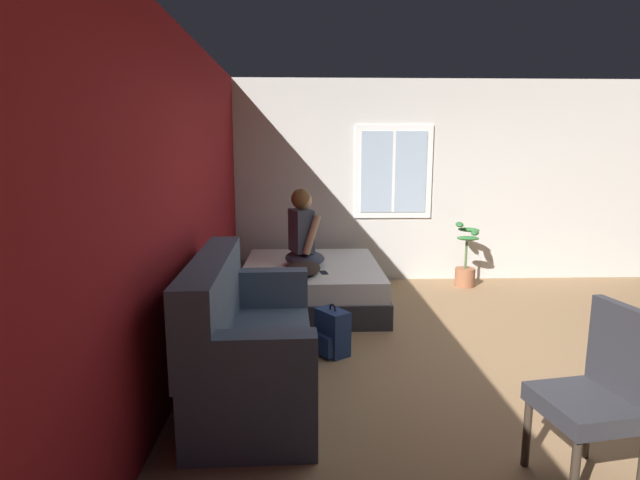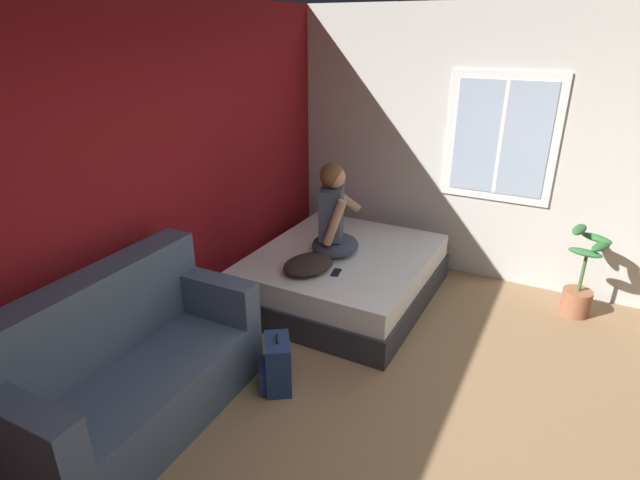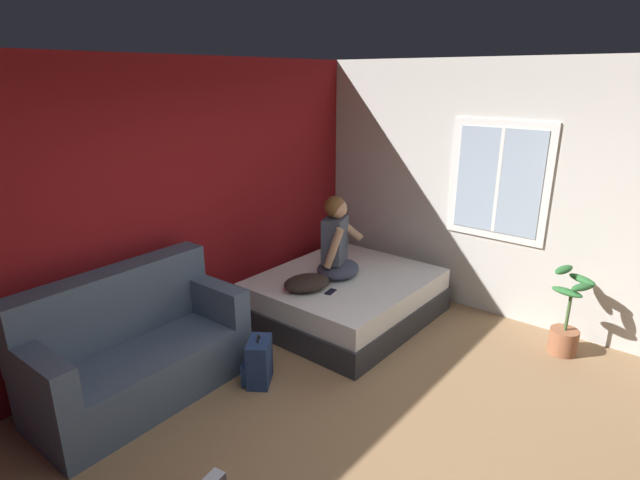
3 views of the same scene
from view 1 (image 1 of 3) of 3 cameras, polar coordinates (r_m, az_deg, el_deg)
The scene contains 11 objects.
ground_plane at distance 4.55m, azimuth 19.58°, elevation -13.37°, with size 40.00×40.00×0.00m, color #93704C.
wall_back_accent at distance 4.01m, azimuth -16.38°, elevation 3.73°, with size 10.71×0.16×2.70m, color maroon.
wall_side_with_window at distance 7.00m, azimuth 11.44°, elevation 6.57°, with size 0.19×6.47×2.70m.
bed at distance 5.82m, azimuth -0.99°, elevation -5.11°, with size 1.85×1.59×0.48m.
couch at distance 3.72m, azimuth -8.55°, elevation -11.72°, with size 1.72×0.87×1.04m.
side_chair at distance 3.11m, azimuth 29.28°, elevation -14.74°, with size 0.53×0.53×0.98m.
person_seated at distance 5.64m, azimuth -1.95°, elevation 0.64°, with size 0.64×0.59×0.88m.
backpack at distance 4.45m, azimuth 1.33°, elevation -10.59°, with size 0.35×0.34×0.46m.
throw_pillow at distance 5.23m, azimuth -2.00°, elevation -3.31°, with size 0.48×0.36×0.14m, color #2D231E.
cell_phone at distance 5.34m, azimuth 0.43°, elevation -3.74°, with size 0.07×0.14×0.01m, color black.
potted_plant at distance 6.84m, azimuth 16.31°, elevation -2.62°, with size 0.39×0.37×0.85m.
Camera 1 is at (-3.86, 1.61, 1.78)m, focal length 28.00 mm.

